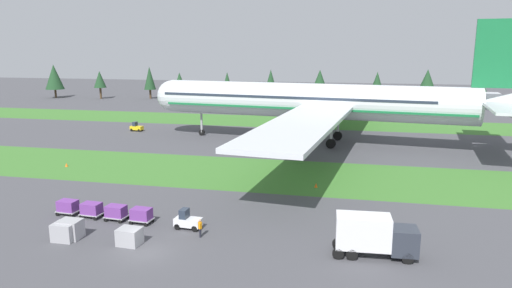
{
  "coord_description": "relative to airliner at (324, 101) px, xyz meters",
  "views": [
    {
      "loc": [
        16.97,
        -34.12,
        17.35
      ],
      "look_at": [
        3.74,
        27.9,
        4.0
      ],
      "focal_mm": 32.36,
      "sensor_mm": 36.0,
      "label": 1
    }
  ],
  "objects": [
    {
      "name": "ground_plane",
      "position": [
        -11.65,
        -49.66,
        -7.78
      ],
      "size": [
        400.0,
        400.0,
        0.0
      ],
      "primitive_type": "plane",
      "color": "#47474C"
    },
    {
      "name": "grass_strip_near",
      "position": [
        -11.65,
        -22.84,
        -7.77
      ],
      "size": [
        320.0,
        17.1,
        0.01
      ],
      "primitive_type": "cube",
      "color": "#3D752D",
      "rests_on": "ground"
    },
    {
      "name": "grass_strip_far",
      "position": [
        -11.65,
        23.37,
        -7.77
      ],
      "size": [
        320.0,
        17.1,
        0.01
      ],
      "primitive_type": "cube",
      "color": "#3D752D",
      "rests_on": "ground"
    },
    {
      "name": "airliner",
      "position": [
        0.0,
        0.0,
        0.0
      ],
      "size": [
        67.31,
        82.86,
        21.71
      ],
      "rotation": [
        0.0,
        0.0,
        1.46
      ],
      "color": "silver",
      "rests_on": "ground"
    },
    {
      "name": "baggage_tug",
      "position": [
        -10.04,
        -43.78,
        -6.96
      ],
      "size": [
        2.69,
        1.49,
        1.97
      ],
      "rotation": [
        0.0,
        0.0,
        -1.64
      ],
      "color": "silver",
      "rests_on": "ground"
    },
    {
      "name": "cargo_dolly_lead",
      "position": [
        -15.05,
        -43.41,
        -6.86
      ],
      "size": [
        2.3,
        1.66,
        1.55
      ],
      "rotation": [
        0.0,
        0.0,
        -1.64
      ],
      "color": "#A3A3A8",
      "rests_on": "ground"
    },
    {
      "name": "cargo_dolly_second",
      "position": [
        -17.94,
        -43.19,
        -6.86
      ],
      "size": [
        2.3,
        1.66,
        1.55
      ],
      "rotation": [
        0.0,
        0.0,
        -1.64
      ],
      "color": "#A3A3A8",
      "rests_on": "ground"
    },
    {
      "name": "cargo_dolly_third",
      "position": [
        -20.84,
        -42.98,
        -6.86
      ],
      "size": [
        2.3,
        1.66,
        1.55
      ],
      "rotation": [
        0.0,
        0.0,
        -1.64
      ],
      "color": "#A3A3A8",
      "rests_on": "ground"
    },
    {
      "name": "cargo_dolly_fourth",
      "position": [
        -23.73,
        -42.77,
        -6.86
      ],
      "size": [
        2.3,
        1.66,
        1.55
      ],
      "rotation": [
        0.0,
        0.0,
        -1.64
      ],
      "color": "#A3A3A8",
      "rests_on": "ground"
    },
    {
      "name": "catering_truck",
      "position": [
        7.46,
        -46.27,
        -5.82
      ],
      "size": [
        7.07,
        2.67,
        3.58
      ],
      "rotation": [
        0.0,
        0.0,
        -1.52
      ],
      "color": "#2D333D",
      "rests_on": "ground"
    },
    {
      "name": "pushback_tractor",
      "position": [
        -39.31,
        4.54,
        -6.96
      ],
      "size": [
        2.73,
        1.59,
        1.97
      ],
      "rotation": [
        0.0,
        0.0,
        4.6
      ],
      "color": "yellow",
      "rests_on": "ground"
    },
    {
      "name": "ground_crew_marshaller",
      "position": [
        -8.17,
        -45.45,
        -6.83
      ],
      "size": [
        0.36,
        0.54,
        1.74
      ],
      "rotation": [
        0.0,
        0.0,
        4.98
      ],
      "color": "black",
      "rests_on": "ground"
    },
    {
      "name": "uld_container_0",
      "position": [
        -20.04,
        -48.76,
        -6.95
      ],
      "size": [
        2.0,
        1.6,
        1.66
      ],
      "primitive_type": "cube",
      "rotation": [
        0.0,
        0.0,
        0.0
      ],
      "color": "#A3A3A8",
      "rests_on": "ground"
    },
    {
      "name": "uld_container_1",
      "position": [
        -13.78,
        -48.42,
        -7.01
      ],
      "size": [
        2.12,
        1.75,
        1.54
      ],
      "primitive_type": "cube",
      "rotation": [
        0.0,
        0.0,
        -0.08
      ],
      "color": "#A3A3A8",
      "rests_on": "ground"
    },
    {
      "name": "uld_container_2",
      "position": [
        -19.79,
        -48.24,
        -6.89
      ],
      "size": [
        2.01,
        1.61,
        1.77
      ],
      "primitive_type": "cube",
      "rotation": [
        0.0,
        0.0,
        -0.01
      ],
      "color": "#A3A3A8",
      "rests_on": "ground"
    },
    {
      "name": "taxiway_marker_0",
      "position": [
        -35.98,
        -24.93,
        -7.5
      ],
      "size": [
        0.44,
        0.44,
        0.55
      ],
      "primitive_type": "cone",
      "color": "orange",
      "rests_on": "ground"
    },
    {
      "name": "taxiway_marker_1",
      "position": [
        1.08,
        -27.61,
        -7.49
      ],
      "size": [
        0.44,
        0.44,
        0.57
      ],
      "primitive_type": "cone",
      "color": "orange",
      "rests_on": "ground"
    },
    {
      "name": "distant_tree_line",
      "position": [
        -3.06,
        61.09,
        -0.95
      ],
      "size": [
        176.63,
        10.95,
        11.48
      ],
      "color": "#4C3823",
      "rests_on": "ground"
    }
  ]
}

